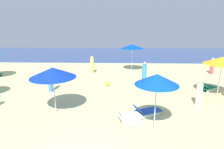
{
  "coord_description": "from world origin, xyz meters",
  "views": [
    {
      "loc": [
        1.19,
        -5.49,
        4.86
      ],
      "look_at": [
        0.76,
        8.65,
        1.02
      ],
      "focal_mm": 32.08,
      "sensor_mm": 36.0,
      "label": 1
    }
  ],
  "objects_px": {
    "beachgoer_5": "(144,72)",
    "lounge_chair_5_1": "(128,115)",
    "umbrella_2": "(222,61)",
    "beach_ball_0": "(107,84)",
    "umbrella_1": "(53,73)",
    "beachgoer_0": "(199,94)",
    "beachgoer_2": "(50,81)",
    "lounge_chair_2_0": "(207,87)",
    "lounge_chair_5_0": "(147,111)",
    "umbrella_5": "(157,79)",
    "beachgoer_4": "(92,65)",
    "umbrella_6": "(132,46)",
    "beachgoer_6": "(212,66)"
  },
  "relations": [
    {
      "from": "umbrella_1",
      "to": "umbrella_2",
      "type": "bearing_deg",
      "value": 14.6
    },
    {
      "from": "umbrella_2",
      "to": "umbrella_1",
      "type": "bearing_deg",
      "value": -165.4
    },
    {
      "from": "umbrella_1",
      "to": "beachgoer_5",
      "type": "relative_size",
      "value": 1.59
    },
    {
      "from": "lounge_chair_5_1",
      "to": "beachgoer_5",
      "type": "relative_size",
      "value": 0.86
    },
    {
      "from": "umbrella_6",
      "to": "lounge_chair_5_1",
      "type": "bearing_deg",
      "value": -94.82
    },
    {
      "from": "lounge_chair_2_0",
      "to": "beach_ball_0",
      "type": "relative_size",
      "value": 4.37
    },
    {
      "from": "umbrella_2",
      "to": "beachgoer_5",
      "type": "distance_m",
      "value": 5.89
    },
    {
      "from": "umbrella_6",
      "to": "beachgoer_6",
      "type": "bearing_deg",
      "value": -6.12
    },
    {
      "from": "beachgoer_0",
      "to": "beachgoer_6",
      "type": "distance_m",
      "value": 8.43
    },
    {
      "from": "beachgoer_2",
      "to": "beachgoer_4",
      "type": "distance_m",
      "value": 5.69
    },
    {
      "from": "umbrella_2",
      "to": "lounge_chair_2_0",
      "type": "xyz_separation_m",
      "value": [
        -0.23,
        1.05,
        -2.14
      ]
    },
    {
      "from": "beachgoer_2",
      "to": "umbrella_5",
      "type": "bearing_deg",
      "value": 127.08
    },
    {
      "from": "beachgoer_0",
      "to": "beachgoer_2",
      "type": "xyz_separation_m",
      "value": [
        -9.44,
        2.11,
        0.05
      ]
    },
    {
      "from": "umbrella_2",
      "to": "beach_ball_0",
      "type": "distance_m",
      "value": 7.97
    },
    {
      "from": "umbrella_6",
      "to": "beachgoer_0",
      "type": "height_order",
      "value": "umbrella_6"
    },
    {
      "from": "umbrella_6",
      "to": "beachgoer_0",
      "type": "bearing_deg",
      "value": -67.67
    },
    {
      "from": "umbrella_6",
      "to": "beachgoer_5",
      "type": "distance_m",
      "value": 3.61
    },
    {
      "from": "lounge_chair_2_0",
      "to": "umbrella_5",
      "type": "bearing_deg",
      "value": 105.65
    },
    {
      "from": "lounge_chair_5_1",
      "to": "beachgoer_0",
      "type": "height_order",
      "value": "beachgoer_0"
    },
    {
      "from": "beachgoer_0",
      "to": "umbrella_1",
      "type": "bearing_deg",
      "value": 152.33
    },
    {
      "from": "umbrella_1",
      "to": "beachgoer_2",
      "type": "height_order",
      "value": "umbrella_1"
    },
    {
      "from": "lounge_chair_5_0",
      "to": "beachgoer_5",
      "type": "distance_m",
      "value": 6.5
    },
    {
      "from": "umbrella_2",
      "to": "beachgoer_5",
      "type": "height_order",
      "value": "umbrella_2"
    },
    {
      "from": "beachgoer_5",
      "to": "beach_ball_0",
      "type": "bearing_deg",
      "value": 124.58
    },
    {
      "from": "beachgoer_2",
      "to": "beach_ball_0",
      "type": "xyz_separation_m",
      "value": [
        3.91,
        1.47,
        -0.64
      ]
    },
    {
      "from": "lounge_chair_2_0",
      "to": "lounge_chair_5_1",
      "type": "bearing_deg",
      "value": 95.27
    },
    {
      "from": "beachgoer_5",
      "to": "beach_ball_0",
      "type": "relative_size",
      "value": 4.87
    },
    {
      "from": "umbrella_2",
      "to": "lounge_chair_5_1",
      "type": "distance_m",
      "value": 7.32
    },
    {
      "from": "umbrella_5",
      "to": "beachgoer_0",
      "type": "bearing_deg",
      "value": 40.98
    },
    {
      "from": "umbrella_1",
      "to": "beachgoer_6",
      "type": "relative_size",
      "value": 1.63
    },
    {
      "from": "beachgoer_2",
      "to": "beachgoer_6",
      "type": "bearing_deg",
      "value": -175.05
    },
    {
      "from": "umbrella_2",
      "to": "beach_ball_0",
      "type": "bearing_deg",
      "value": 164.57
    },
    {
      "from": "umbrella_6",
      "to": "beachgoer_2",
      "type": "xyz_separation_m",
      "value": [
        -6.08,
        -6.08,
        -1.64
      ]
    },
    {
      "from": "lounge_chair_5_0",
      "to": "beachgoer_2",
      "type": "relative_size",
      "value": 0.96
    },
    {
      "from": "beachgoer_4",
      "to": "umbrella_5",
      "type": "bearing_deg",
      "value": 64.18
    },
    {
      "from": "beach_ball_0",
      "to": "beachgoer_2",
      "type": "bearing_deg",
      "value": -159.4
    },
    {
      "from": "lounge_chair_2_0",
      "to": "lounge_chair_5_0",
      "type": "xyz_separation_m",
      "value": [
        -4.81,
        -3.92,
        -0.04
      ]
    },
    {
      "from": "umbrella_1",
      "to": "lounge_chair_5_0",
      "type": "bearing_deg",
      "value": -3.1
    },
    {
      "from": "umbrella_1",
      "to": "beachgoer_0",
      "type": "relative_size",
      "value": 1.57
    },
    {
      "from": "beachgoer_4",
      "to": "lounge_chair_2_0",
      "type": "bearing_deg",
      "value": 103.25
    },
    {
      "from": "umbrella_2",
      "to": "lounge_chair_5_0",
      "type": "distance_m",
      "value": 6.2
    },
    {
      "from": "umbrella_1",
      "to": "beachgoer_2",
      "type": "relative_size",
      "value": 1.48
    },
    {
      "from": "lounge_chair_5_1",
      "to": "beachgoer_6",
      "type": "distance_m",
      "value": 12.49
    },
    {
      "from": "beachgoer_5",
      "to": "beachgoer_4",
      "type": "bearing_deg",
      "value": 71.98
    },
    {
      "from": "beachgoer_5",
      "to": "lounge_chair_5_1",
      "type": "bearing_deg",
      "value": 173.96
    },
    {
      "from": "beachgoer_2",
      "to": "beachgoer_6",
      "type": "distance_m",
      "value": 14.48
    },
    {
      "from": "beachgoer_0",
      "to": "beachgoer_5",
      "type": "relative_size",
      "value": 1.01
    },
    {
      "from": "umbrella_2",
      "to": "umbrella_5",
      "type": "height_order",
      "value": "umbrella_2"
    },
    {
      "from": "lounge_chair_5_1",
      "to": "umbrella_6",
      "type": "bearing_deg",
      "value": -21.38
    },
    {
      "from": "lounge_chair_5_1",
      "to": "beach_ball_0",
      "type": "distance_m",
      "value": 5.69
    }
  ]
}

